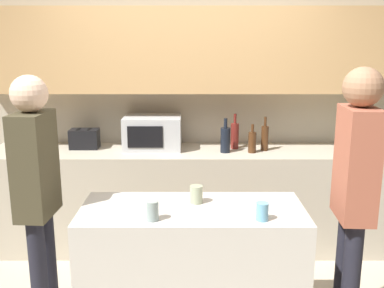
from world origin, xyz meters
The scene contains 15 objects.
back_wall centered at (0.00, 1.66, 1.54)m, with size 6.40×0.40×2.70m.
back_counter centered at (0.00, 1.39, 0.47)m, with size 3.60×0.62×0.94m.
kitchen_island centered at (0.04, 0.05, 0.45)m, with size 1.39×0.59×0.90m.
microwave centered at (-0.32, 1.47, 1.09)m, with size 0.52×0.39×0.30m.
toaster centered at (-0.95, 1.47, 1.03)m, with size 0.26×0.16×0.18m.
potted_plant centered at (1.59, 1.47, 1.13)m, with size 0.14×0.14×0.39m.
bottle_0 centered at (0.34, 1.32, 1.05)m, with size 0.09×0.09×0.31m.
bottle_1 centered at (0.44, 1.47, 1.06)m, with size 0.07×0.07×0.32m.
bottle_2 centered at (0.58, 1.31, 1.03)m, with size 0.07×0.07×0.26m.
bottle_3 centered at (0.70, 1.39, 1.05)m, with size 0.07×0.07×0.31m.
cup_0 centered at (0.45, -0.14, 0.96)m, with size 0.07×0.07×0.11m.
cup_1 centered at (0.07, 0.14, 0.96)m, with size 0.08×0.08×0.11m.
cup_2 centered at (-0.18, -0.14, 0.96)m, with size 0.07×0.07×0.12m.
person_left centered at (1.02, 0.00, 1.07)m, with size 0.23×0.35×1.77m.
person_center centered at (-0.93, 0.11, 1.03)m, with size 0.23×0.35×1.72m.
Camera 1 is at (0.04, -2.57, 1.93)m, focal length 42.00 mm.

